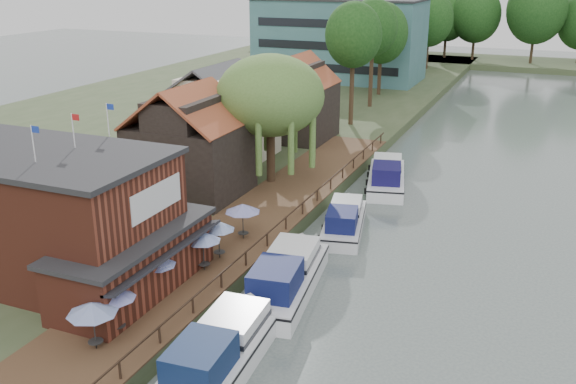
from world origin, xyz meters
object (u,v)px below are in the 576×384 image
at_px(willow, 270,120).
at_px(umbrella_1, 117,310).
at_px(umbrella_2, 158,276).
at_px(umbrella_4, 219,239).
at_px(umbrella_5, 243,221).
at_px(cruiser_2, 344,217).
at_px(cruiser_0, 220,346).
at_px(pub, 64,217).
at_px(cruiser_3, 387,173).
at_px(cruiser_1, 285,272).
at_px(umbrella_3, 204,251).
at_px(umbrella_0, 94,326).
at_px(hotel_block, 339,39).
at_px(cottage_a, 190,141).
at_px(cottage_c, 296,97).
at_px(cottage_b, 219,112).

distance_m(willow, umbrella_1, 24.46).
distance_m(umbrella_2, umbrella_4, 5.53).
xyz_separation_m(umbrella_5, cruiser_2, (4.87, 6.12, -1.19)).
bearing_deg(cruiser_0, pub, 159.26).
bearing_deg(willow, cruiser_3, 32.94).
xyz_separation_m(umbrella_4, cruiser_1, (4.64, -0.66, -0.96)).
distance_m(umbrella_3, cruiser_0, 8.49).
bearing_deg(umbrella_2, umbrella_4, 83.48).
relative_size(umbrella_0, umbrella_2, 1.00).
bearing_deg(cruiser_1, pub, -165.81).
distance_m(hotel_block, umbrella_0, 78.00).
bearing_deg(umbrella_3, cottage_a, 123.97).
xyz_separation_m(hotel_block, umbrella_4, (14.75, -65.67, -4.86)).
distance_m(umbrella_4, cruiser_3, 20.73).
relative_size(cottage_c, cruiser_0, 0.81).
xyz_separation_m(cottage_c, umbrella_1, (6.34, -37.98, -2.96)).
bearing_deg(cruiser_1, umbrella_0, -124.90).
distance_m(umbrella_0, umbrella_4, 10.88).
xyz_separation_m(cottage_c, cruiser_3, (11.84, -8.59, -4.00)).
height_order(hotel_block, cruiser_2, hotel_block).
relative_size(pub, umbrella_0, 8.42).
height_order(umbrella_4, cruiser_0, umbrella_4).
bearing_deg(umbrella_2, willow, 97.41).
bearing_deg(cruiser_3, umbrella_5, -120.16).
relative_size(cottage_a, cruiser_3, 0.84).
bearing_deg(pub, hotel_block, 96.43).
bearing_deg(umbrella_1, umbrella_3, 87.01).
distance_m(umbrella_5, cruiser_1, 6.11).
height_order(cottage_c, cruiser_1, cottage_c).
xyz_separation_m(cottage_b, cruiser_0, (15.56, -28.39, -3.96)).
bearing_deg(cruiser_3, cottage_c, 130.69).
bearing_deg(cottage_b, pub, -80.91).
relative_size(umbrella_3, umbrella_4, 1.00).
bearing_deg(umbrella_4, cottage_a, 128.72).
xyz_separation_m(cottage_b, umbrella_4, (10.75, -19.67, -2.96)).
bearing_deg(cottage_a, willow, 48.01).
bearing_deg(umbrella_4, cruiser_0, -61.09).
relative_size(umbrella_5, cruiser_3, 0.23).
bearing_deg(cottage_c, umbrella_4, -76.75).
xyz_separation_m(pub, umbrella_5, (6.74, 8.53, -2.36)).
bearing_deg(umbrella_3, umbrella_2, -99.41).
bearing_deg(umbrella_2, umbrella_1, -86.72).
height_order(cottage_c, umbrella_0, cottage_c).
relative_size(cottage_a, willow, 0.82).
bearing_deg(cruiser_3, willow, -160.40).
bearing_deg(hotel_block, cruiser_3, -66.48).
bearing_deg(cruiser_1, cruiser_3, 80.62).
height_order(willow, cruiser_3, willow).
distance_m(cottage_a, cruiser_0, 22.62).
relative_size(cottage_c, umbrella_0, 3.58).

